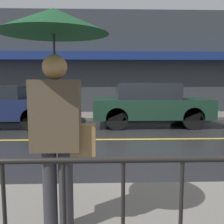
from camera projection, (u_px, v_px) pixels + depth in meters
name	position (u px, v px, depth m)	size (l,w,h in m)	color
ground_plane	(133.00, 139.00, 6.99)	(80.00, 80.00, 0.00)	#262628
sidewalk_far	(122.00, 116.00, 11.10)	(28.00, 1.90, 0.10)	slate
lane_marking	(133.00, 139.00, 6.99)	(25.20, 0.12, 0.01)	gold
building_storefront	(121.00, 63.00, 11.87)	(28.00, 0.85, 4.64)	#383D42
pedestrian	(55.00, 63.00, 2.38)	(1.00, 1.00, 2.12)	#333338
car_dark_green	(150.00, 104.00, 8.98)	(3.92, 1.72, 1.47)	#193828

